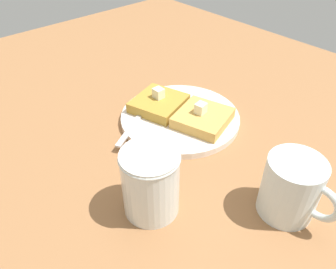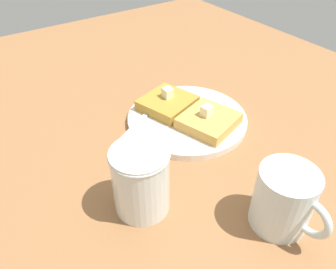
# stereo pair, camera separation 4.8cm
# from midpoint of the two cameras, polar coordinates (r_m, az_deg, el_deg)

# --- Properties ---
(table_surface) EXTENTS (1.04, 1.04, 0.02)m
(table_surface) POSITION_cam_midpoint_polar(r_m,az_deg,el_deg) (0.63, -1.77, 3.82)
(table_surface) COLOR #94633C
(table_surface) RESTS_ON ground
(plate) EXTENTS (0.21, 0.21, 0.01)m
(plate) POSITION_cam_midpoint_polar(r_m,az_deg,el_deg) (0.58, 5.71, 2.74)
(plate) COLOR silver
(plate) RESTS_ON table_surface
(toast_slice_left) EXTENTS (0.11, 0.11, 0.02)m
(toast_slice_left) POSITION_cam_midpoint_polar(r_m,az_deg,el_deg) (0.60, 2.24, 5.40)
(toast_slice_left) COLOR #B08530
(toast_slice_left) RESTS_ON plate
(toast_slice_middle) EXTENTS (0.11, 0.11, 0.02)m
(toast_slice_middle) POSITION_cam_midpoint_polar(r_m,az_deg,el_deg) (0.56, 9.58, 2.29)
(toast_slice_middle) COLOR gold
(toast_slice_middle) RESTS_ON plate
(butter_pat_primary) EXTENTS (0.02, 0.02, 0.02)m
(butter_pat_primary) POSITION_cam_midpoint_polar(r_m,az_deg,el_deg) (0.59, 2.27, 7.20)
(butter_pat_primary) COLOR #F0ECCA
(butter_pat_primary) RESTS_ON toast_slice_left
(butter_pat_secondary) EXTENTS (0.02, 0.02, 0.02)m
(butter_pat_secondary) POSITION_cam_midpoint_polar(r_m,az_deg,el_deg) (0.55, 9.29, 4.02)
(butter_pat_secondary) COLOR #F6EFC3
(butter_pat_secondary) RESTS_ON toast_slice_middle
(fork) EXTENTS (0.09, 0.15, 0.00)m
(fork) POSITION_cam_midpoint_polar(r_m,az_deg,el_deg) (0.58, -1.22, 3.59)
(fork) COLOR silver
(fork) RESTS_ON plate
(syrup_jar) EXTENTS (0.07, 0.07, 0.09)m
(syrup_jar) POSITION_cam_midpoint_polar(r_m,az_deg,el_deg) (0.41, -1.38, -8.58)
(syrup_jar) COLOR #351307
(syrup_jar) RESTS_ON table_surface
(coffee_mug) EXTENTS (0.10, 0.07, 0.08)m
(coffee_mug) POSITION_cam_midpoint_polar(r_m,az_deg,el_deg) (0.43, 22.75, -10.64)
(coffee_mug) COLOR silver
(coffee_mug) RESTS_ON table_surface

